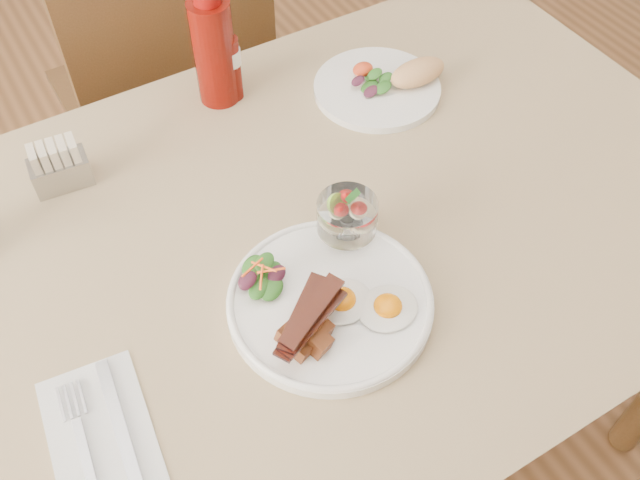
{
  "coord_description": "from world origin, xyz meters",
  "views": [
    {
      "loc": [
        -0.35,
        -0.59,
        1.56
      ],
      "look_at": [
        -0.05,
        -0.07,
        0.82
      ],
      "focal_mm": 40.0,
      "sensor_mm": 36.0,
      "label": 1
    }
  ],
  "objects_px": {
    "table": "(321,260)",
    "main_plate": "(330,302)",
    "chair_far": "(170,96)",
    "hot_sauce_bottle": "(230,65)",
    "second_plate": "(387,84)",
    "sugar_caddy": "(59,167)",
    "fruit_cup": "(347,216)",
    "ketchup_bottle": "(214,50)"
  },
  "relations": [
    {
      "from": "main_plate",
      "to": "second_plate",
      "type": "height_order",
      "value": "second_plate"
    },
    {
      "from": "main_plate",
      "to": "chair_far",
      "type": "bearing_deg",
      "value": 85.29
    },
    {
      "from": "table",
      "to": "sugar_caddy",
      "type": "xyz_separation_m",
      "value": [
        -0.3,
        0.28,
        0.12
      ]
    },
    {
      "from": "main_plate",
      "to": "sugar_caddy",
      "type": "xyz_separation_m",
      "value": [
        -0.24,
        0.41,
        0.03
      ]
    },
    {
      "from": "chair_far",
      "to": "sugar_caddy",
      "type": "relative_size",
      "value": 10.13
    },
    {
      "from": "table",
      "to": "sugar_caddy",
      "type": "height_order",
      "value": "sugar_caddy"
    },
    {
      "from": "fruit_cup",
      "to": "sugar_caddy",
      "type": "xyz_separation_m",
      "value": [
        -0.31,
        0.33,
        -0.03
      ]
    },
    {
      "from": "chair_far",
      "to": "hot_sauce_bottle",
      "type": "xyz_separation_m",
      "value": [
        0.02,
        -0.33,
        0.29
      ]
    },
    {
      "from": "ketchup_bottle",
      "to": "sugar_caddy",
      "type": "bearing_deg",
      "value": -167.83
    },
    {
      "from": "table",
      "to": "ketchup_bottle",
      "type": "bearing_deg",
      "value": 90.42
    },
    {
      "from": "second_plate",
      "to": "sugar_caddy",
      "type": "xyz_separation_m",
      "value": [
        -0.56,
        0.07,
        0.02
      ]
    },
    {
      "from": "fruit_cup",
      "to": "ketchup_bottle",
      "type": "distance_m",
      "value": 0.4
    },
    {
      "from": "fruit_cup",
      "to": "second_plate",
      "type": "height_order",
      "value": "fruit_cup"
    },
    {
      "from": "main_plate",
      "to": "fruit_cup",
      "type": "distance_m",
      "value": 0.12
    },
    {
      "from": "second_plate",
      "to": "chair_far",
      "type": "bearing_deg",
      "value": 119.37
    },
    {
      "from": "main_plate",
      "to": "second_plate",
      "type": "distance_m",
      "value": 0.47
    },
    {
      "from": "chair_far",
      "to": "fruit_cup",
      "type": "distance_m",
      "value": 0.77
    },
    {
      "from": "second_plate",
      "to": "hot_sauce_bottle",
      "type": "relative_size",
      "value": 1.68
    },
    {
      "from": "second_plate",
      "to": "main_plate",
      "type": "bearing_deg",
      "value": -133.51
    },
    {
      "from": "chair_far",
      "to": "ketchup_bottle",
      "type": "height_order",
      "value": "ketchup_bottle"
    },
    {
      "from": "main_plate",
      "to": "hot_sauce_bottle",
      "type": "relative_size",
      "value": 2.02
    },
    {
      "from": "table",
      "to": "sugar_caddy",
      "type": "distance_m",
      "value": 0.43
    },
    {
      "from": "sugar_caddy",
      "to": "table",
      "type": "bearing_deg",
      "value": -36.76
    },
    {
      "from": "fruit_cup",
      "to": "sugar_caddy",
      "type": "bearing_deg",
      "value": 133.4
    },
    {
      "from": "ketchup_bottle",
      "to": "hot_sauce_bottle",
      "type": "relative_size",
      "value": 1.5
    },
    {
      "from": "table",
      "to": "main_plate",
      "type": "xyz_separation_m",
      "value": [
        -0.07,
        -0.13,
        0.1
      ]
    },
    {
      "from": "ketchup_bottle",
      "to": "hot_sauce_bottle",
      "type": "xyz_separation_m",
      "value": [
        0.02,
        -0.01,
        -0.03
      ]
    },
    {
      "from": "table",
      "to": "chair_far",
      "type": "relative_size",
      "value": 1.43
    },
    {
      "from": "table",
      "to": "fruit_cup",
      "type": "relative_size",
      "value": 15.39
    },
    {
      "from": "sugar_caddy",
      "to": "hot_sauce_bottle",
      "type": "bearing_deg",
      "value": 15.31
    },
    {
      "from": "hot_sauce_bottle",
      "to": "table",
      "type": "bearing_deg",
      "value": -93.21
    },
    {
      "from": "main_plate",
      "to": "ketchup_bottle",
      "type": "relative_size",
      "value": 1.35
    },
    {
      "from": "table",
      "to": "main_plate",
      "type": "height_order",
      "value": "main_plate"
    },
    {
      "from": "table",
      "to": "main_plate",
      "type": "relative_size",
      "value": 4.75
    },
    {
      "from": "table",
      "to": "hot_sauce_bottle",
      "type": "relative_size",
      "value": 9.61
    },
    {
      "from": "fruit_cup",
      "to": "main_plate",
      "type": "bearing_deg",
      "value": -133.45
    },
    {
      "from": "hot_sauce_bottle",
      "to": "sugar_caddy",
      "type": "bearing_deg",
      "value": -170.38
    },
    {
      "from": "ketchup_bottle",
      "to": "hot_sauce_bottle",
      "type": "distance_m",
      "value": 0.04
    },
    {
      "from": "sugar_caddy",
      "to": "fruit_cup",
      "type": "bearing_deg",
      "value": -40.91
    },
    {
      "from": "main_plate",
      "to": "sugar_caddy",
      "type": "relative_size",
      "value": 3.05
    },
    {
      "from": "chair_far",
      "to": "ketchup_bottle",
      "type": "bearing_deg",
      "value": -90.44
    },
    {
      "from": "table",
      "to": "chair_far",
      "type": "height_order",
      "value": "chair_far"
    }
  ]
}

